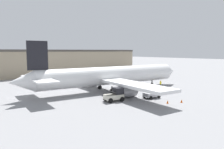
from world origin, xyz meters
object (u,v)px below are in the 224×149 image
(ground_crew_worker, at_px, (161,84))
(safety_cone_near, at_px, (168,102))
(baggage_tug, at_px, (153,93))
(airplane, at_px, (108,76))
(safety_cone_far, at_px, (182,101))
(belt_loader_truck, at_px, (115,95))

(ground_crew_worker, relative_size, safety_cone_near, 3.23)
(safety_cone_near, bearing_deg, baggage_tug, 71.56)
(airplane, distance_m, safety_cone_far, 16.71)
(airplane, xyz_separation_m, safety_cone_far, (2.70, -16.24, -2.88))
(baggage_tug, distance_m, safety_cone_far, 5.58)
(baggage_tug, xyz_separation_m, belt_loader_truck, (-7.00, 2.41, 0.18))
(baggage_tug, bearing_deg, ground_crew_worker, 36.90)
(airplane, distance_m, baggage_tug, 11.14)
(ground_crew_worker, bearing_deg, safety_cone_far, 107.09)
(belt_loader_truck, relative_size, safety_cone_near, 6.25)
(ground_crew_worker, relative_size, baggage_tug, 0.58)
(baggage_tug, xyz_separation_m, safety_cone_far, (0.88, -5.48, -0.64))
(ground_crew_worker, relative_size, belt_loader_truck, 0.52)
(ground_crew_worker, height_order, safety_cone_near, ground_crew_worker)
(baggage_tug, bearing_deg, belt_loader_truck, 166.70)
(airplane, distance_m, belt_loader_truck, 10.04)
(airplane, bearing_deg, ground_crew_worker, -16.30)
(airplane, bearing_deg, safety_cone_far, -74.44)
(baggage_tug, height_order, safety_cone_near, baggage_tug)
(safety_cone_far, bearing_deg, airplane, 99.43)
(baggage_tug, bearing_deg, safety_cone_near, -102.77)
(baggage_tug, height_order, safety_cone_far, baggage_tug)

